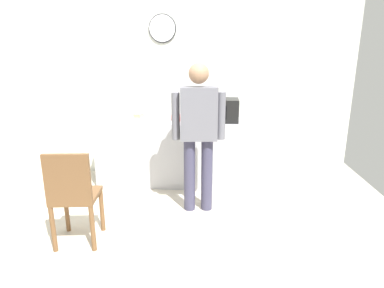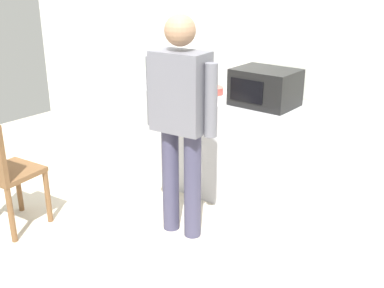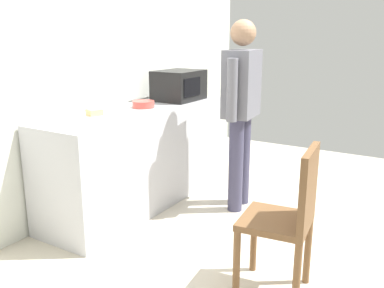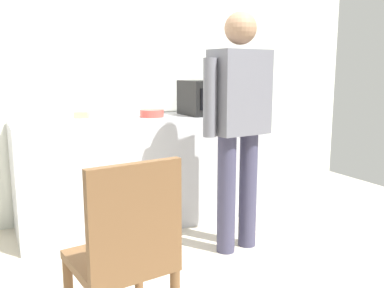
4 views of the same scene
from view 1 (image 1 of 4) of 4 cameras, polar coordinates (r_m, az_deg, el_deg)
The scene contains 10 objects.
ground_plane at distance 3.59m, azimuth -9.72°, elevation -13.81°, with size 6.00×6.00×0.00m, color beige.
back_wall at distance 4.72m, azimuth -5.66°, elevation 10.05°, with size 5.40×0.13×2.60m.
kitchen_counter at distance 4.48m, azimuth -3.36°, elevation -1.32°, with size 2.06×0.62×0.90m, color #B7B7BC.
microwave at distance 4.27m, azimuth 4.93°, elevation 6.12°, with size 0.50×0.39×0.30m.
sandwich_plate at distance 4.52m, azimuth -9.56°, elevation 4.81°, with size 0.23×0.23×0.07m.
salad_bowl at distance 4.35m, azimuth -2.45°, elevation 4.75°, with size 0.20×0.20×0.06m, color #C64C42.
fork_utensil at distance 4.70m, azimuth -8.20°, elevation 5.06°, with size 0.17×0.02×0.01m, color silver.
spoon_utensil at distance 4.33m, azimuth -12.26°, elevation 4.00°, with size 0.17×0.02×0.01m, color silver.
person_standing at distance 3.50m, azimuth 1.16°, elevation 2.96°, with size 0.59×0.28×1.68m.
wooden_chair at distance 3.14m, azimuth -20.56°, elevation -8.41°, with size 0.44×0.44×0.94m.
Camera 1 is at (0.84, -3.03, 1.74)m, focal length 29.65 mm.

